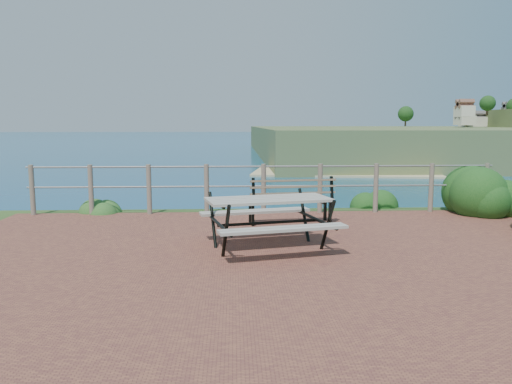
{
  "coord_description": "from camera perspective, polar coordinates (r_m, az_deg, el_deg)",
  "views": [
    {
      "loc": [
        -0.6,
        -6.63,
        1.83
      ],
      "look_at": [
        -0.25,
        1.2,
        0.75
      ],
      "focal_mm": 35.0,
      "sensor_mm": 36.0,
      "label": 1
    }
  ],
  "objects": [
    {
      "name": "picnic_table",
      "position": [
        7.23,
        1.42,
        -2.95
      ],
      "size": [
        1.88,
        1.49,
        0.74
      ],
      "rotation": [
        0.0,
        0.0,
        0.24
      ],
      "color": "gray",
      "rests_on": "ground"
    },
    {
      "name": "shrub_right_edge",
      "position": [
        11.19,
        24.49,
        -2.27
      ],
      "size": [
        1.23,
        1.23,
        1.75
      ],
      "primitive_type": "ellipsoid",
      "color": "#134016",
      "rests_on": "ground"
    },
    {
      "name": "ground",
      "position": [
        6.9,
        2.54,
        -7.53
      ],
      "size": [
        10.0,
        7.0,
        0.12
      ],
      "primitive_type": "cube",
      "color": "brown",
      "rests_on": "ground"
    },
    {
      "name": "park_bench",
      "position": [
        9.07,
        3.93,
        -0.11
      ],
      "size": [
        1.58,
        0.59,
        0.87
      ],
      "rotation": [
        0.0,
        0.0,
        0.13
      ],
      "color": "brown",
      "rests_on": "ground"
    },
    {
      "name": "shrub_lip_west",
      "position": [
        10.77,
        -16.86,
        -2.27
      ],
      "size": [
        0.71,
        0.71,
        0.43
      ],
      "primitive_type": "ellipsoid",
      "color": "#205522",
      "rests_on": "ground"
    },
    {
      "name": "shrub_lip_east",
      "position": [
        11.37,
        13.09,
        -1.62
      ],
      "size": [
        0.77,
        0.77,
        0.51
      ],
      "primitive_type": "ellipsoid",
      "color": "#134016",
      "rests_on": "ground"
    },
    {
      "name": "safety_railing",
      "position": [
        10.08,
        0.88,
        0.69
      ],
      "size": [
        9.4,
        0.1,
        1.0
      ],
      "color": "#6B5B4C",
      "rests_on": "ground"
    },
    {
      "name": "ocean",
      "position": [
        206.64,
        -2.4,
        7.36
      ],
      "size": [
        1200.0,
        1200.0,
        0.0
      ],
      "primitive_type": "plane",
      "color": "#15587F",
      "rests_on": "ground"
    }
  ]
}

